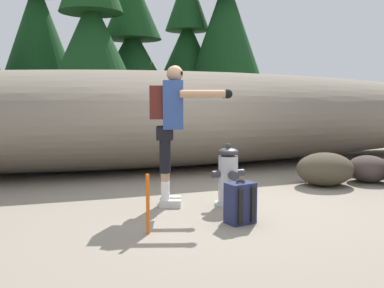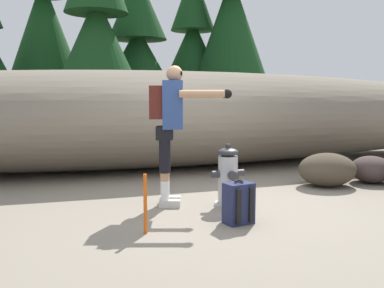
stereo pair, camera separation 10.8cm
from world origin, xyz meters
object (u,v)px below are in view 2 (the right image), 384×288
fire_hydrant (228,177)px  boulder_mid (327,170)px  utility_worker (172,118)px  boulder_small (371,169)px  spare_backpack (238,203)px  survey_stake (145,204)px

fire_hydrant → boulder_mid: bearing=18.3°
utility_worker → boulder_small: utility_worker is taller
boulder_small → spare_backpack: bearing=-154.6°
utility_worker → boulder_mid: utility_worker is taller
utility_worker → boulder_mid: bearing=26.3°
fire_hydrant → survey_stake: 1.43m
boulder_mid → spare_backpack: bearing=-146.6°
utility_worker → spare_backpack: size_ratio=3.67×
spare_backpack → boulder_small: (2.86, 1.36, -0.01)m
utility_worker → fire_hydrant: bearing=-0.3°
boulder_mid → survey_stake: size_ratio=1.47×
utility_worker → boulder_mid: 2.69m
fire_hydrant → utility_worker: size_ratio=0.45×
utility_worker → survey_stake: (-0.54, -0.99, -0.79)m
fire_hydrant → survey_stake: fire_hydrant is taller
fire_hydrant → boulder_small: bearing=13.2°
survey_stake → utility_worker: bearing=61.5°
boulder_small → survey_stake: size_ratio=1.09×
spare_backpack → survey_stake: bearing=80.7°
spare_backpack → survey_stake: size_ratio=0.78×
fire_hydrant → spare_backpack: size_ratio=1.64×
fire_hydrant → boulder_small: 2.76m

